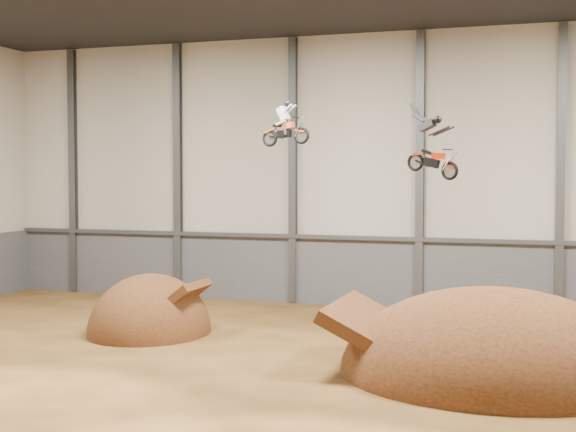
{
  "coord_description": "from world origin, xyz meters",
  "views": [
    {
      "loc": [
        9.55,
        -25.3,
        6.82
      ],
      "look_at": [
        -0.06,
        4.0,
        5.2
      ],
      "focal_mm": 50.0,
      "sensor_mm": 36.0,
      "label": 1
    }
  ],
  "objects_px": {
    "takeoff_ramp": "(150,333)",
    "landing_ramp": "(493,376)",
    "fmx_rider_a": "(286,121)",
    "fmx_rider_b": "(431,142)"
  },
  "relations": [
    {
      "from": "takeoff_ramp",
      "to": "landing_ramp",
      "type": "relative_size",
      "value": 0.57
    },
    {
      "from": "takeoff_ramp",
      "to": "fmx_rider_a",
      "type": "height_order",
      "value": "fmx_rider_a"
    },
    {
      "from": "takeoff_ramp",
      "to": "fmx_rider_a",
      "type": "xyz_separation_m",
      "value": [
        6.17,
        -0.08,
        8.94
      ]
    },
    {
      "from": "fmx_rider_b",
      "to": "takeoff_ramp",
      "type": "bearing_deg",
      "value": -165.87
    },
    {
      "from": "takeoff_ramp",
      "to": "fmx_rider_a",
      "type": "relative_size",
      "value": 2.76
    },
    {
      "from": "takeoff_ramp",
      "to": "fmx_rider_b",
      "type": "distance_m",
      "value": 14.63
    },
    {
      "from": "landing_ramp",
      "to": "fmx_rider_b",
      "type": "distance_m",
      "value": 8.39
    },
    {
      "from": "takeoff_ramp",
      "to": "fmx_rider_b",
      "type": "xyz_separation_m",
      "value": [
        12.15,
        -1.71,
        7.96
      ]
    },
    {
      "from": "fmx_rider_b",
      "to": "fmx_rider_a",
      "type": "bearing_deg",
      "value": -173.12
    },
    {
      "from": "landing_ramp",
      "to": "fmx_rider_b",
      "type": "xyz_separation_m",
      "value": [
        -2.34,
        1.23,
        7.96
      ]
    }
  ]
}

